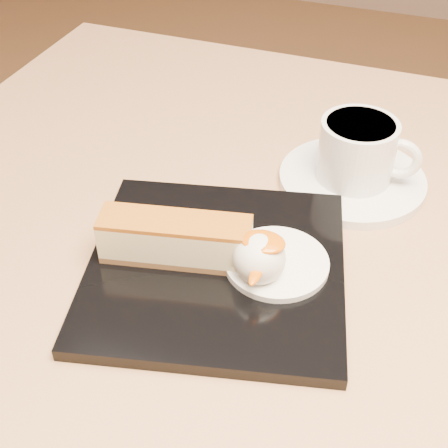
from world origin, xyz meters
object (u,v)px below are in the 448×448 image
at_px(cheesecake, 175,239).
at_px(dessert_plate, 216,268).
at_px(ice_cream_scoop, 259,258).
at_px(saucer, 352,180).
at_px(coffee_cup, 359,150).
at_px(table, 242,349).

bearing_deg(cheesecake, dessert_plate, -3.94).
relative_size(ice_cream_scoop, saucer, 0.29).
bearing_deg(coffee_cup, table, -120.62).
relative_size(dessert_plate, saucer, 1.47).
height_order(dessert_plate, cheesecake, cheesecake).
xyz_separation_m(table, cheesecake, (-0.05, -0.05, 0.19)).
relative_size(dessert_plate, cheesecake, 1.65).
bearing_deg(ice_cream_scoop, table, 119.96).
xyz_separation_m(table, dessert_plate, (-0.01, -0.05, 0.16)).
bearing_deg(saucer, cheesecake, -124.39).
height_order(table, coffee_cup, coffee_cup).
distance_m(table, ice_cream_scoop, 0.20).
height_order(cheesecake, saucer, cheesecake).
bearing_deg(ice_cream_scoop, dessert_plate, 172.87).
xyz_separation_m(cheesecake, ice_cream_scoop, (0.07, 0.00, 0.00)).
bearing_deg(table, cheesecake, -132.65).
bearing_deg(saucer, table, -120.56).
distance_m(saucer, coffee_cup, 0.04).
bearing_deg(ice_cream_scoop, cheesecake, 180.00).
distance_m(cheesecake, ice_cream_scoop, 0.08).
bearing_deg(table, saucer, 59.44).
bearing_deg(coffee_cup, ice_cream_scoop, -104.50).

